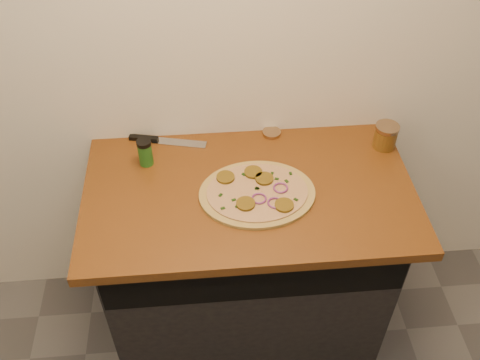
{
  "coord_description": "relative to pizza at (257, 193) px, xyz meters",
  "views": [
    {
      "loc": [
        -0.15,
        0.06,
        2.27
      ],
      "look_at": [
        -0.03,
        1.42,
        0.95
      ],
      "focal_mm": 40.0,
      "sensor_mm": 36.0,
      "label": 1
    }
  ],
  "objects": [
    {
      "name": "cabinet",
      "position": [
        -0.03,
        0.06,
        -0.48
      ],
      "size": [
        1.1,
        0.6,
        0.86
      ],
      "primitive_type": "cube",
      "color": "black",
      "rests_on": "ground"
    },
    {
      "name": "chefs_knife",
      "position": [
        -0.35,
        0.33,
        -0.0
      ],
      "size": [
        0.31,
        0.1,
        0.02
      ],
      "color": "#B7BAC1",
      "rests_on": "countertop"
    },
    {
      "name": "pizza",
      "position": [
        0.0,
        0.0,
        0.0
      ],
      "size": [
        0.42,
        0.42,
        0.03
      ],
      "color": "tan",
      "rests_on": "countertop"
    },
    {
      "name": "flour_spill",
      "position": [
        0.1,
        0.06,
        -0.01
      ],
      "size": [
        0.22,
        0.22,
        0.0
      ],
      "primitive_type": "cylinder",
      "rotation": [
        0.0,
        0.0,
        0.3
      ],
      "color": "white",
      "rests_on": "countertop"
    },
    {
      "name": "countertop",
      "position": [
        -0.03,
        0.03,
        -0.03
      ],
      "size": [
        1.2,
        0.7,
        0.04
      ],
      "primitive_type": "cube",
      "color": "brown",
      "rests_on": "cabinet"
    },
    {
      "name": "spice_shaker",
      "position": [
        -0.4,
        0.2,
        0.05
      ],
      "size": [
        0.05,
        0.05,
        0.11
      ],
      "color": "#215D1D",
      "rests_on": "countertop"
    },
    {
      "name": "salsa_jar",
      "position": [
        0.52,
        0.22,
        0.04
      ],
      "size": [
        0.09,
        0.09,
        0.1
      ],
      "color": "maroon",
      "rests_on": "countertop"
    },
    {
      "name": "mason_jar_lid",
      "position": [
        0.09,
        0.33,
        -0.0
      ],
      "size": [
        0.08,
        0.08,
        0.02
      ],
      "primitive_type": "cylinder",
      "rotation": [
        0.0,
        0.0,
        -0.15
      ],
      "color": "tan",
      "rests_on": "countertop"
    }
  ]
}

